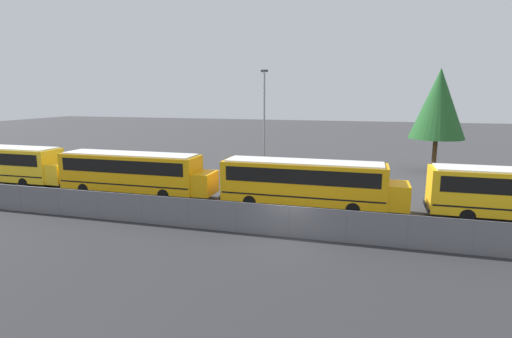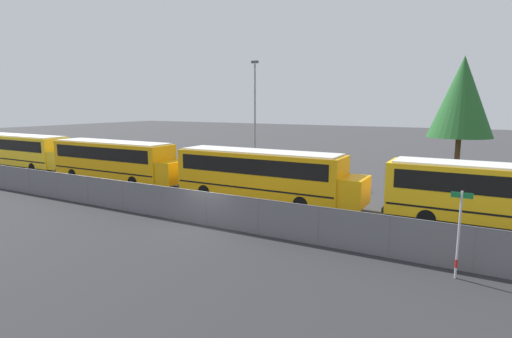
{
  "view_description": "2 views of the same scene",
  "coord_description": "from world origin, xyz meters",
  "views": [
    {
      "loc": [
        3.88,
        -20.39,
        7.66
      ],
      "look_at": [
        -3.78,
        6.86,
        2.36
      ],
      "focal_mm": 28.0,
      "sensor_mm": 36.0,
      "label": 1
    },
    {
      "loc": [
        11.84,
        -16.0,
        6.12
      ],
      "look_at": [
        -0.23,
        5.62,
        2.12
      ],
      "focal_mm": 28.0,
      "sensor_mm": 36.0,
      "label": 2
    }
  ],
  "objects": [
    {
      "name": "light_pole",
      "position": [
        -5.06,
        14.08,
        5.28
      ],
      "size": [
        0.6,
        0.24,
        9.77
      ],
      "color": "gray",
      "rests_on": "ground_plane"
    },
    {
      "name": "fence",
      "position": [
        -0.0,
        -0.0,
        0.9
      ],
      "size": [
        78.37,
        0.07,
        1.77
      ],
      "color": "#9EA0A5",
      "rests_on": "ground_plane"
    },
    {
      "name": "school_bus_0",
      "position": [
        -26.36,
        6.44,
        1.91
      ],
      "size": [
        12.47,
        2.58,
        3.25
      ],
      "color": "yellow",
      "rests_on": "ground_plane"
    },
    {
      "name": "school_bus_2",
      "position": [
        0.05,
        5.96,
        1.91
      ],
      "size": [
        12.47,
        2.58,
        3.25
      ],
      "color": "orange",
      "rests_on": "ground_plane"
    },
    {
      "name": "tree_0",
      "position": [
        10.37,
        22.34,
        6.75
      ],
      "size": [
        5.25,
        5.25,
        10.18
      ],
      "color": "#51381E",
      "rests_on": "ground_plane"
    },
    {
      "name": "ground_plane",
      "position": [
        0.0,
        0.0,
        0.0
      ],
      "size": [
        200.0,
        200.0,
        0.0
      ],
      "primitive_type": "plane",
      "color": "#38383A"
    },
    {
      "name": "road_strip",
      "position": [
        0.0,
        -6.0,
        0.0
      ],
      "size": [
        112.3,
        12.0,
        0.01
      ],
      "color": "#2B2B2D",
      "rests_on": "ground_plane"
    },
    {
      "name": "school_bus_1",
      "position": [
        -13.34,
        6.02,
        1.91
      ],
      "size": [
        12.47,
        2.58,
        3.25
      ],
      "color": "orange",
      "rests_on": "ground_plane"
    }
  ]
}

